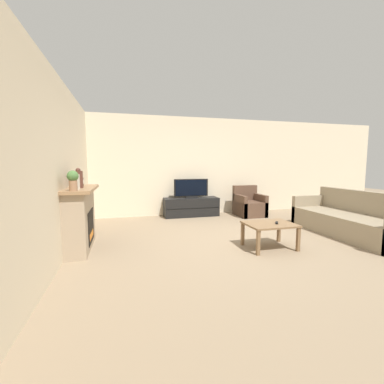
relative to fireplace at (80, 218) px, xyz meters
name	(u,v)px	position (x,y,z in m)	size (l,w,h in m)	color
ground_plane	(240,242)	(2.73, -0.37, -0.53)	(24.00, 24.00, 0.00)	#89755B
wall_back	(197,166)	(2.73, 2.46, 0.82)	(12.00, 0.06, 2.70)	beige
wall_left	(59,168)	(-0.19, -0.37, 0.82)	(0.06, 12.00, 2.70)	beige
fireplace	(80,218)	(0.00, 0.00, 0.00)	(0.44, 1.35, 1.03)	tan
mantel_vase_left	(75,181)	(0.02, -0.40, 0.63)	(0.13, 0.13, 0.27)	beige
mantel_vase_centre_left	(78,179)	(0.02, -0.10, 0.65)	(0.14, 0.14, 0.32)	#512D23
mantel_clock	(81,182)	(0.02, 0.13, 0.58)	(0.08, 0.11, 0.15)	brown
potted_plant	(73,179)	(0.02, -0.57, 0.67)	(0.16, 0.16, 0.29)	#936B4C
tv_stand	(191,207)	(2.47, 2.15, -0.27)	(1.48, 0.48, 0.50)	black
tv	(191,189)	(2.47, 2.15, 0.21)	(0.94, 0.18, 0.51)	black
armchair	(249,206)	(4.04, 1.82, -0.25)	(0.70, 0.76, 0.81)	brown
coffee_table	(270,227)	(3.06, -0.79, -0.16)	(0.80, 0.62, 0.42)	brown
remote	(277,223)	(3.17, -0.83, -0.09)	(0.12, 0.15, 0.02)	black
couch	(351,221)	(5.06, -0.51, -0.24)	(0.94, 2.32, 0.87)	gray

